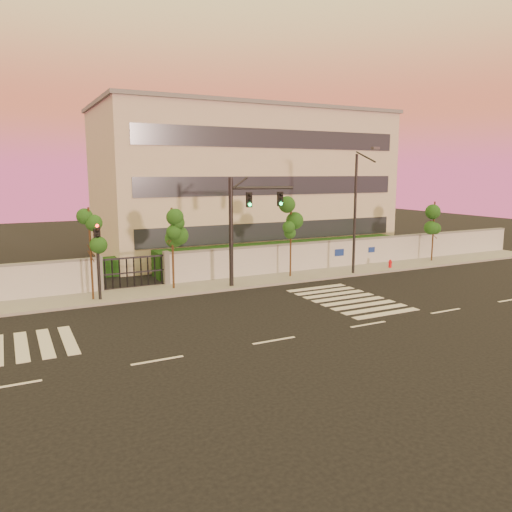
% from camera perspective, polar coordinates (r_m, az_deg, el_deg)
% --- Properties ---
extents(ground, '(120.00, 120.00, 0.00)m').
position_cam_1_polar(ground, '(21.25, 2.07, -9.64)').
color(ground, black).
rests_on(ground, ground).
extents(sidewalk, '(60.00, 3.00, 0.15)m').
position_cam_1_polar(sidewalk, '(30.48, -7.54, -3.65)').
color(sidewalk, gray).
rests_on(sidewalk, ground).
extents(perimeter_wall, '(60.00, 0.36, 2.20)m').
position_cam_1_polar(perimeter_wall, '(31.70, -8.30, -1.33)').
color(perimeter_wall, '#B9BBC1').
rests_on(perimeter_wall, ground).
extents(hedge_row, '(41.00, 4.25, 1.80)m').
position_cam_1_polar(hedge_row, '(34.63, -8.08, -0.83)').
color(hedge_row, black).
rests_on(hedge_row, ground).
extents(institutional_building, '(24.40, 12.40, 12.25)m').
position_cam_1_polar(institutional_building, '(43.76, -1.53, 8.42)').
color(institutional_building, beige).
rests_on(institutional_building, ground).
extents(road_markings, '(57.00, 7.62, 0.02)m').
position_cam_1_polar(road_markings, '(23.85, -5.71, -7.50)').
color(road_markings, silver).
rests_on(road_markings, ground).
extents(street_tree_c, '(1.36, 1.08, 5.16)m').
position_cam_1_polar(street_tree_c, '(28.13, -18.44, 2.53)').
color(street_tree_c, '#382314').
rests_on(street_tree_c, ground).
extents(street_tree_d, '(1.58, 1.26, 4.95)m').
position_cam_1_polar(street_tree_d, '(29.73, -9.53, 2.95)').
color(street_tree_d, '#382314').
rests_on(street_tree_d, ground).
extents(street_tree_e, '(1.46, 1.16, 5.24)m').
position_cam_1_polar(street_tree_e, '(32.90, 4.03, 4.04)').
color(street_tree_e, '#382314').
rests_on(street_tree_e, ground).
extents(street_tree_f, '(1.45, 1.16, 4.77)m').
position_cam_1_polar(street_tree_f, '(41.23, 19.68, 4.13)').
color(street_tree_f, '#382314').
rests_on(street_tree_f, ground).
extents(traffic_signal_main, '(4.22, 0.85, 6.70)m').
position_cam_1_polar(traffic_signal_main, '(30.28, -1.41, 4.32)').
color(traffic_signal_main, black).
rests_on(traffic_signal_main, ground).
extents(traffic_signal_secondary, '(0.35, 0.34, 4.53)m').
position_cam_1_polar(traffic_signal_secondary, '(28.07, -17.64, 0.66)').
color(traffic_signal_secondary, black).
rests_on(traffic_signal_secondary, ground).
extents(streetlight_east, '(0.51, 2.06, 8.57)m').
position_cam_1_polar(streetlight_east, '(34.31, 11.44, 5.41)').
color(streetlight_east, black).
rests_on(streetlight_east, ground).
extents(fire_hydrant, '(0.29, 0.28, 0.74)m').
position_cam_1_polar(fire_hydrant, '(37.56, 15.08, -0.95)').
color(fire_hydrant, red).
rests_on(fire_hydrant, ground).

